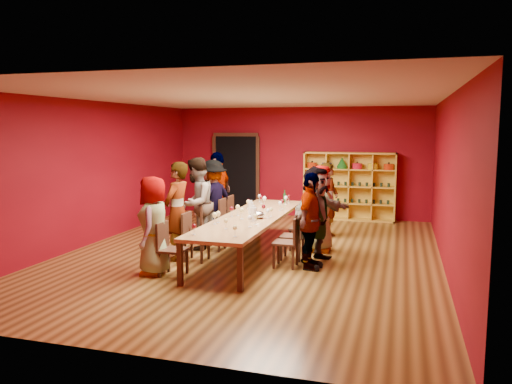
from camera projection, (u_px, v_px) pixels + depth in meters
room_shell at (251, 177)px, 9.46m from camera, size 7.10×9.10×3.04m
tasting_table at (251, 219)px, 9.56m from camera, size 1.10×4.50×0.75m
doorway at (237, 174)px, 14.23m from camera, size 1.40×0.17×2.30m
shelving_unit at (349, 183)px, 13.24m from camera, size 2.40×0.40×1.80m
chair_person_left_0 at (169, 246)px, 8.22m from camera, size 0.42×0.42×0.89m
person_left_0 at (154, 226)px, 8.25m from camera, size 0.61×0.88×1.64m
chair_person_left_1 at (192, 234)px, 9.14m from camera, size 0.42×0.42×0.89m
person_left_1 at (177, 211)px, 9.17m from camera, size 0.53×0.70×1.82m
chair_person_left_2 at (210, 225)px, 9.98m from camera, size 0.42×0.42×0.89m
person_left_2 at (196, 204)px, 10.00m from camera, size 0.50×0.90×1.85m
chair_person_left_3 at (227, 217)px, 10.93m from camera, size 0.42×0.42×0.89m
person_left_3 at (213, 199)px, 10.98m from camera, size 0.81×1.21×1.74m
chair_person_left_4 at (235, 213)px, 11.44m from camera, size 0.42×0.42×0.89m
person_left_4 at (218, 193)px, 11.50m from camera, size 0.60×1.15×1.89m
chair_person_right_1 at (290, 239)px, 8.70m from camera, size 0.42×0.42×0.89m
person_right_1 at (310, 221)px, 8.56m from camera, size 0.52×1.01×1.68m
chair_person_right_2 at (297, 233)px, 9.22m from camera, size 0.42×0.42×0.89m
person_right_2 at (316, 214)px, 9.07m from camera, size 1.08×1.67×1.75m
chair_person_right_3 at (305, 225)px, 9.95m from camera, size 0.42×0.42×0.89m
person_right_3 at (320, 209)px, 9.83m from camera, size 0.46×0.83×1.70m
chair_person_right_4 at (316, 215)px, 11.22m from camera, size 0.42×0.42×0.89m
person_right_4 at (329, 200)px, 11.10m from camera, size 0.57×0.70×1.67m
wine_glass_0 at (261, 197)px, 11.17m from camera, size 0.07×0.07×0.19m
wine_glass_1 at (264, 199)px, 10.81m from camera, size 0.09×0.09×0.21m
wine_glass_2 at (264, 207)px, 9.75m from camera, size 0.08×0.08×0.20m
wine_glass_3 at (282, 202)px, 10.38m from camera, size 0.08×0.08×0.21m
wine_glass_4 at (268, 211)px, 9.33m from camera, size 0.07×0.07×0.18m
wine_glass_5 at (226, 221)px, 8.31m from camera, size 0.07×0.07×0.18m
wine_glass_6 at (242, 211)px, 9.22m from camera, size 0.09×0.09×0.22m
wine_glass_7 at (235, 228)px, 7.72m from camera, size 0.07×0.07×0.18m
wine_glass_8 at (289, 197)px, 11.21m from camera, size 0.08×0.08×0.20m
wine_glass_9 at (248, 201)px, 10.56m from camera, size 0.07×0.07×0.18m
wine_glass_10 at (286, 198)px, 11.04m from camera, size 0.08×0.08×0.19m
wine_glass_11 at (256, 217)px, 8.67m from camera, size 0.08×0.08×0.20m
wine_glass_12 at (280, 204)px, 10.20m from camera, size 0.08×0.08×0.19m
wine_glass_13 at (215, 216)px, 8.70m from camera, size 0.09×0.09×0.22m
wine_glass_14 at (248, 202)px, 10.40m from camera, size 0.08×0.08×0.20m
wine_glass_15 at (194, 227)px, 7.86m from camera, size 0.07×0.07×0.18m
wine_glass_16 at (238, 208)px, 9.61m from camera, size 0.09×0.09×0.21m
wine_glass_17 at (232, 209)px, 9.51m from camera, size 0.08×0.08×0.19m
wine_glass_18 at (218, 214)px, 8.86m from camera, size 0.09×0.09×0.21m
wine_glass_19 at (250, 218)px, 8.46m from camera, size 0.08×0.08×0.21m
wine_glass_20 at (271, 210)px, 9.50m from camera, size 0.07×0.07×0.18m
wine_glass_21 at (259, 196)px, 11.39m from camera, size 0.07×0.07×0.18m
spittoon_bowl at (257, 215)px, 9.32m from camera, size 0.27×0.27×0.15m
carafe_a at (251, 208)px, 9.78m from camera, size 0.13×0.13×0.27m
carafe_b at (254, 214)px, 9.04m from camera, size 0.13×0.13×0.29m
wine_bottle at (285, 198)px, 11.34m from camera, size 0.09×0.09×0.29m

